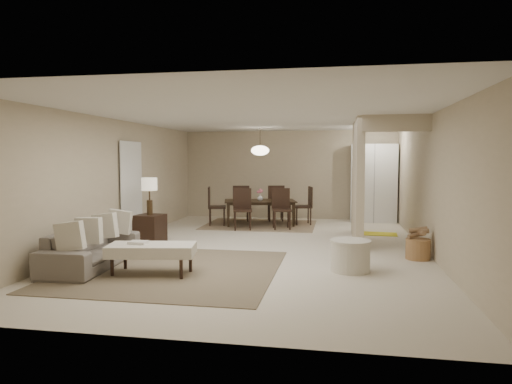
% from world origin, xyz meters
% --- Properties ---
extents(floor, '(9.00, 9.00, 0.00)m').
position_xyz_m(floor, '(0.00, 0.00, 0.00)').
color(floor, beige).
rests_on(floor, ground).
extents(ceiling, '(9.00, 9.00, 0.00)m').
position_xyz_m(ceiling, '(0.00, 0.00, 2.50)').
color(ceiling, white).
rests_on(ceiling, back_wall).
extents(back_wall, '(6.00, 0.00, 6.00)m').
position_xyz_m(back_wall, '(0.00, 4.50, 1.25)').
color(back_wall, tan).
rests_on(back_wall, floor).
extents(left_wall, '(0.00, 9.00, 9.00)m').
position_xyz_m(left_wall, '(-3.00, 0.00, 1.25)').
color(left_wall, tan).
rests_on(left_wall, floor).
extents(right_wall, '(0.00, 9.00, 9.00)m').
position_xyz_m(right_wall, '(3.00, 0.00, 1.25)').
color(right_wall, tan).
rests_on(right_wall, floor).
extents(partition, '(0.15, 2.50, 2.50)m').
position_xyz_m(partition, '(1.80, 1.25, 1.25)').
color(partition, tan).
rests_on(partition, floor).
extents(doorway, '(0.04, 0.90, 2.04)m').
position_xyz_m(doorway, '(-2.97, 0.60, 1.02)').
color(doorway, black).
rests_on(doorway, floor).
extents(pantry_cabinet, '(1.20, 0.55, 2.10)m').
position_xyz_m(pantry_cabinet, '(2.35, 4.15, 1.05)').
color(pantry_cabinet, silver).
rests_on(pantry_cabinet, floor).
extents(flush_light, '(0.44, 0.44, 0.05)m').
position_xyz_m(flush_light, '(2.30, 3.20, 2.46)').
color(flush_light, white).
rests_on(flush_light, ceiling).
extents(living_rug, '(3.20, 3.20, 0.01)m').
position_xyz_m(living_rug, '(-1.12, -1.92, 0.01)').
color(living_rug, brown).
rests_on(living_rug, floor).
extents(sofa, '(2.10, 0.92, 0.60)m').
position_xyz_m(sofa, '(-2.45, -1.92, 0.30)').
color(sofa, slate).
rests_on(sofa, floor).
extents(ottoman_bench, '(1.34, 0.78, 0.45)m').
position_xyz_m(ottoman_bench, '(-1.32, -2.22, 0.36)').
color(ottoman_bench, beige).
rests_on(ottoman_bench, living_rug).
extents(side_table, '(0.58, 0.58, 0.57)m').
position_xyz_m(side_table, '(-2.40, 0.26, 0.28)').
color(side_table, black).
rests_on(side_table, floor).
extents(table_lamp, '(0.32, 0.32, 0.76)m').
position_xyz_m(table_lamp, '(-2.40, 0.26, 1.13)').
color(table_lamp, '#402F1B').
rests_on(table_lamp, side_table).
extents(round_pouf, '(0.61, 0.61, 0.48)m').
position_xyz_m(round_pouf, '(1.59, -1.51, 0.24)').
color(round_pouf, beige).
rests_on(round_pouf, floor).
extents(wicker_basket, '(0.42, 0.42, 0.35)m').
position_xyz_m(wicker_basket, '(2.75, -0.46, 0.18)').
color(wicker_basket, olive).
rests_on(wicker_basket, floor).
extents(dining_rug, '(2.80, 2.10, 0.01)m').
position_xyz_m(dining_rug, '(-0.57, 3.00, 0.01)').
color(dining_rug, '#886E54').
rests_on(dining_rug, floor).
extents(dining_table, '(2.00, 1.40, 0.64)m').
position_xyz_m(dining_table, '(-0.57, 3.00, 0.32)').
color(dining_table, black).
rests_on(dining_table, dining_rug).
extents(dining_chairs, '(2.68, 2.19, 0.99)m').
position_xyz_m(dining_chairs, '(-0.57, 3.00, 0.49)').
color(dining_chairs, black).
rests_on(dining_chairs, dining_rug).
extents(vase, '(0.18, 0.18, 0.15)m').
position_xyz_m(vase, '(-0.57, 3.00, 0.71)').
color(vase, white).
rests_on(vase, dining_table).
extents(yellow_mat, '(0.89, 0.58, 0.01)m').
position_xyz_m(yellow_mat, '(2.30, 2.09, 0.01)').
color(yellow_mat, yellow).
rests_on(yellow_mat, floor).
extents(pendant_light, '(0.46, 0.46, 0.71)m').
position_xyz_m(pendant_light, '(-0.57, 3.00, 1.92)').
color(pendant_light, '#402F1B').
rests_on(pendant_light, ceiling).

